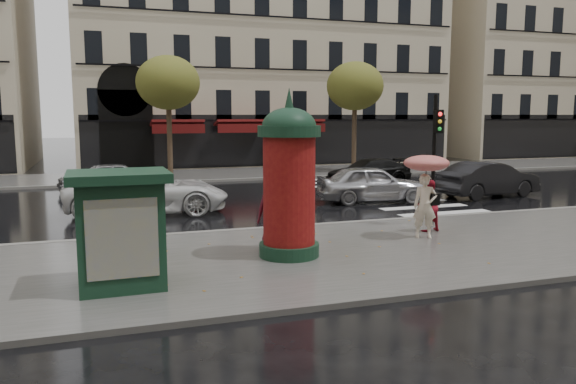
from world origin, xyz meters
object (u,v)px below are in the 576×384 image
object	(u,v)px
traffic_light	(435,147)
car_white	(148,191)
woman_umbrella	(426,182)
car_far_silver	(103,177)
woman_red	(428,206)
car_black	(368,172)
man_burgundy	(276,211)
newsstand	(120,228)
car_silver	(372,184)
car_darkgrey	(488,179)
morris_column	(289,177)

from	to	relation	value
traffic_light	car_white	bearing A→B (deg)	145.11
woman_umbrella	car_far_silver	world-z (taller)	woman_umbrella
woman_red	car_black	size ratio (longest dim) A/B	0.33
traffic_light	man_burgundy	bearing A→B (deg)	-165.22
traffic_light	newsstand	bearing A→B (deg)	-159.75
newsstand	car_far_silver	world-z (taller)	newsstand
car_silver	car_darkgrey	xyz separation A→B (m)	(5.41, -0.28, 0.01)
car_white	newsstand	bearing A→B (deg)	177.63
car_darkgrey	car_far_silver	bearing A→B (deg)	58.28
car_white	car_far_silver	xyz separation A→B (m)	(-1.48, 6.54, -0.12)
newsstand	car_far_silver	xyz separation A→B (m)	(-0.22, 15.62, -0.63)
car_darkgrey	car_white	xyz separation A→B (m)	(-14.16, 0.48, 0.03)
morris_column	car_far_silver	world-z (taller)	morris_column
car_black	woman_umbrella	bearing A→B (deg)	-23.95
woman_umbrella	car_black	size ratio (longest dim) A/B	0.53
woman_red	man_burgundy	size ratio (longest dim) A/B	0.77
woman_red	car_black	xyz separation A→B (m)	(3.81, 11.41, -0.22)
woman_umbrella	car_silver	world-z (taller)	woman_umbrella
woman_umbrella	woman_red	bearing A→B (deg)	51.80
woman_umbrella	man_burgundy	xyz separation A→B (m)	(-4.29, 0.01, -0.58)
man_burgundy	morris_column	distance (m)	1.18
woman_umbrella	newsstand	size ratio (longest dim) A/B	1.03
car_black	morris_column	bearing A→B (deg)	-37.83
car_darkgrey	car_silver	bearing A→B (deg)	79.49
morris_column	car_far_silver	distance (m)	15.00
woman_red	newsstand	bearing A→B (deg)	6.09
woman_red	car_silver	world-z (taller)	woman_red
man_burgundy	car_white	bearing A→B (deg)	-54.38
man_burgundy	newsstand	bearing A→B (deg)	43.31
traffic_light	car_far_silver	distance (m)	15.59
car_silver	car_darkgrey	bearing A→B (deg)	-85.05
morris_column	car_silver	distance (m)	9.83
newsstand	car_silver	world-z (taller)	newsstand
car_silver	car_black	size ratio (longest dim) A/B	0.98
car_far_silver	woman_red	bearing A→B (deg)	28.38
car_far_silver	car_black	bearing A→B (deg)	77.04
man_burgundy	morris_column	xyz separation A→B (m)	(0.10, -0.72, 0.93)
car_white	car_far_silver	world-z (taller)	car_white
morris_column	car_far_silver	size ratio (longest dim) A/B	1.02
newsstand	car_far_silver	distance (m)	15.63
car_white	car_black	size ratio (longest dim) A/B	1.26
woman_red	traffic_light	distance (m)	1.93
man_burgundy	car_silver	xyz separation A→B (m)	(6.19, 6.89, -0.35)
newsstand	car_black	distance (m)	18.84
man_burgundy	car_darkgrey	distance (m)	13.36
woman_umbrella	car_silver	xyz separation A→B (m)	(1.90, 6.90, -0.93)
newsstand	car_silver	size ratio (longest dim) A/B	0.52
traffic_light	car_silver	bearing A→B (deg)	82.93
woman_umbrella	morris_column	xyz separation A→B (m)	(-4.19, -0.71, 0.36)
woman_red	morris_column	size ratio (longest dim) A/B	0.38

